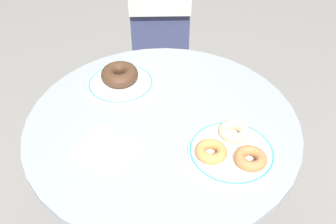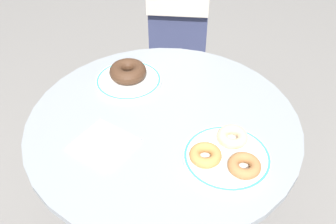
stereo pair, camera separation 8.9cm
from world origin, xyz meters
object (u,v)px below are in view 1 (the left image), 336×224
Objects in this scene: donut_chocolate at (120,74)px; person_figure at (160,1)px; cafe_table at (163,174)px; plate_left at (121,83)px; plate_right at (231,152)px; donut_glazed at (234,131)px; donut_old_fashioned at (211,151)px; donut_cinnamon at (251,158)px; paper_napkin at (107,150)px.

donut_chocolate is 0.55m from person_figure.
cafe_table is 6.95× the size of donut_chocolate.
donut_chocolate is at bearing -55.06° from person_figure.
donut_chocolate is at bearing 173.83° from cafe_table.
person_figure reaches higher than plate_left.
donut_glazed is at bearing 124.09° from plate_right.
donut_old_fashioned is at bearing -2.22° from cafe_table.
donut_cinnamon is (0.26, 0.04, 0.25)m from cafe_table.
donut_glazed is 0.32m from paper_napkin.
plate_left and plate_right have the same top height.
plate_left is 0.41m from plate_right.
plate_left is at bearing 134.29° from paper_napkin.
cafe_table is at bearing 84.96° from paper_napkin.
donut_glazed is 0.09m from donut_old_fashioned.
cafe_table is at bearing -170.45° from donut_cinnamon.
donut_glazed reaches higher than plate_right.
cafe_table is at bearing -168.31° from plate_right.
plate_right reaches higher than paper_napkin.
cafe_table is 0.31m from donut_glazed.
person_figure reaches higher than paper_napkin.
donut_glazed reaches higher than plate_left.
donut_glazed is at bearing 94.04° from donut_old_fashioned.
paper_napkin is (-0.02, -0.17, 0.22)m from cafe_table.
plate_left is 1.77× the size of donut_chocolate.
donut_cinnamon is (0.05, 0.00, 0.02)m from plate_right.
person_figure is at bearing 124.94° from donut_chocolate.
plate_right is 0.06m from donut_cinnamon.
paper_napkin is at bearing -95.04° from cafe_table.
plate_left is 2.56× the size of donut_cinnamon.
donut_glazed is at bearing 10.37° from plate_left.
donut_old_fashioned is (0.01, -0.09, 0.00)m from donut_glazed.
donut_cinnamon is 1.00× the size of donut_old_fashioned.
plate_left is 1.45× the size of paper_napkin.
person_figure is (-0.31, 0.45, -0.02)m from donut_chocolate.
donut_chocolate reaches higher than paper_napkin.
donut_cinnamon is at bearing -28.69° from person_figure.
plate_right is 0.85m from person_figure.
paper_napkin is at bearing -45.71° from plate_left.
plate_right is 2.75× the size of donut_glazed.
cafe_table is 0.31m from plate_right.
plate_right reaches higher than cafe_table.
donut_chocolate is at bearing -177.49° from donut_cinnamon.
donut_chocolate is (-0.01, 0.00, 0.03)m from plate_left.
cafe_table is 0.28m from paper_napkin.
donut_old_fashioned is 0.26m from paper_napkin.
paper_napkin is at bearing -135.31° from plate_right.
cafe_table is 3.91× the size of plate_left.
person_figure is (-0.53, 0.47, 0.24)m from cafe_table.
person_figure reaches higher than donut_old_fashioned.
donut_glazed and donut_old_fashioned have the same top height.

